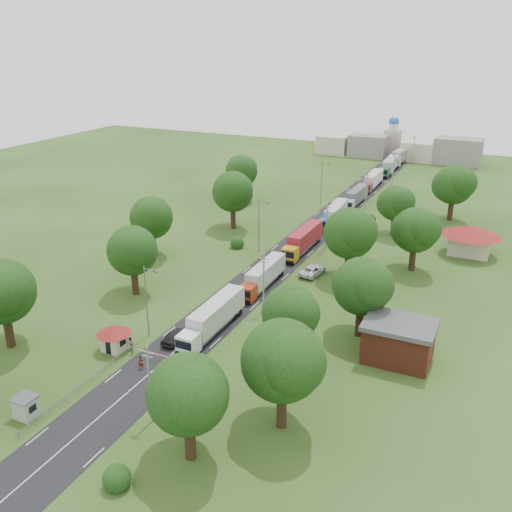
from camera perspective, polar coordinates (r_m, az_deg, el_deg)
The scene contains 49 objects.
ground at distance 91.43m, azimuth -0.57°, elevation -3.08°, with size 260.00×260.00×0.00m, color #2B4416.
road at distance 108.43m, azimuth 4.02°, elevation 0.89°, with size 8.00×200.00×0.04m, color black.
boom_barrier at distance 72.60m, azimuth -10.28°, elevation -9.60°, with size 9.22×0.35×1.18m.
guard_booth at distance 75.18m, azimuth -14.03°, elevation -7.66°, with size 4.40×4.40×3.45m.
kiosk at distance 66.55m, azimuth -22.05°, elevation -13.79°, with size 2.30×2.30×2.41m.
guard_rail at distance 68.75m, azimuth -17.68°, elevation -13.18°, with size 0.10×17.00×1.70m, color slate, non-canonical shape.
info_sign at distance 119.42m, azimuth 9.03°, elevation 4.13°, with size 0.12×3.10×4.10m.
pole_0 at distance 60.32m, azimuth -10.59°, elevation -12.39°, with size 1.60×0.24×9.00m.
pole_1 at distance 81.60m, azimuth 0.77°, elevation -2.61°, with size 1.60×0.24×9.00m.
pole_2 at distance 106.05m, azimuth 7.06°, elevation 2.98°, with size 1.60×0.24×9.00m.
pole_3 at distance 131.92m, azimuth 10.96°, elevation 6.42°, with size 1.60×0.24×9.00m.
pole_4 at distance 158.51m, azimuth 13.60°, elevation 8.70°, with size 1.60×0.24×9.00m.
pole_5 at distance 185.52m, azimuth 15.49°, elevation 10.31°, with size 1.60×0.24×9.00m.
lamp_0 at distance 76.09m, azimuth -10.83°, elevation -4.15°, with size 2.03×0.22×10.00m.
lamp_1 at distance 104.21m, azimuth 0.35°, elevation 3.31°, with size 2.03×0.22×10.00m.
lamp_2 at distance 135.57m, azimuth 6.64°, elevation 7.44°, with size 2.03×0.22×10.00m.
tree_0 at distance 53.85m, azimuth -6.76°, elevation -13.44°, with size 8.80×8.80×11.07m.
tree_1 at distance 57.15m, azimuth 2.73°, elevation -10.30°, with size 9.60×9.60×12.05m.
tree_2 at distance 68.76m, azimuth 3.48°, elevation -5.70°, with size 8.00×8.00×10.10m.
tree_3 at distance 75.51m, azimuth 10.58°, elevation -2.94°, with size 8.80×8.80×11.07m.
tree_4 at distance 93.18m, azimuth 9.38°, elevation 2.30°, with size 9.60×9.60×12.05m.
tree_5 at distance 99.02m, azimuth 15.67°, elevation 2.54°, with size 8.80×8.80×11.07m.
tree_6 at distance 116.38m, azimuth 13.78°, elevation 5.17°, with size 8.00×8.00×10.10m.
tree_7 at distance 129.23m, azimuth 19.18°, elevation 6.76°, with size 9.60×9.60×12.05m.
tree_9 at distance 78.09m, azimuth -24.00°, elevation -3.18°, with size 9.60×9.60×12.05m.
tree_10 at distance 88.32m, azimuth -12.21°, elevation 0.58°, with size 8.80×8.80×11.07m.
tree_11 at distance 103.66m, azimuth -10.38°, elevation 3.83°, with size 8.80×8.80×11.07m.
tree_12 at distance 116.83m, azimuth -2.31°, elevation 6.47°, with size 9.60×9.60×12.05m.
tree_13 at distance 137.80m, azimuth -1.44°, elevation 8.52°, with size 8.80×8.80×11.07m.
house_brick at distance 72.82m, azimuth 14.06°, elevation -8.24°, with size 8.60×6.60×5.20m.
house_cream at distance 110.54m, azimuth 20.68°, elevation 1.93°, with size 10.08×10.08×5.80m.
distant_town at distance 191.43m, azimuth 14.31°, elevation 10.38°, with size 52.00×8.00×8.00m.
church at distance 199.74m, azimuth 13.50°, elevation 11.44°, with size 5.00×5.00×12.30m.
truck_0 at distance 77.29m, azimuth -4.31°, elevation -6.17°, with size 2.60×14.85×4.12m.
truck_1 at distance 90.41m, azimuth 0.74°, elevation -1.99°, with size 2.44×13.63×3.78m.
truck_2 at distance 105.83m, azimuth 4.75°, elevation 1.61°, with size 2.64×14.96×4.15m.
truck_3 at distance 122.43m, azimuth 7.86°, elevation 4.17°, with size 3.15×14.15×3.91m.
truck_4 at distance 137.11m, azimuth 9.96°, elevation 5.88°, with size 2.60×13.47×3.73m.
truck_5 at distance 153.16m, azimuth 11.59°, elevation 7.42°, with size 2.60×14.12×3.91m.
truck_6 at distance 170.91m, azimuth 13.21°, elevation 8.78°, with size 3.16×15.20×4.20m.
truck_7 at distance 185.29m, azimuth 14.24°, elevation 9.65°, with size 3.44×15.49×4.28m.
truck_8 at distance 202.29m, azimuth 15.20°, elevation 10.43°, with size 2.40×13.63×3.78m.
car_lane_front at distance 76.16m, azimuth -8.11°, elevation -7.95°, with size 1.94×4.82×1.64m, color black.
car_lane_mid at distance 80.56m, azimuth -5.62°, elevation -6.21°, with size 1.46×4.18×1.38m, color gray.
car_lane_rear at distance 82.29m, azimuth -5.21°, elevation -5.58°, with size 1.87×4.60×1.33m, color black.
car_verge_near at distance 95.96m, azimuth 5.68°, elevation -1.43°, with size 2.74×5.94×1.65m, color silver.
car_verge_far at distance 113.42m, azimuth 8.54°, elevation 1.99°, with size 1.59×3.94×1.34m, color #53565A.
pedestrian_near at distance 71.05m, azimuth -11.44°, elevation -10.47°, with size 0.62×0.41×1.71m, color gray.
pedestrian_booth at distance 75.37m, azimuth -12.46°, elevation -8.57°, with size 0.84×0.66×1.74m, color gray.
Camera 1 is at (36.24, -74.93, 37.82)m, focal length 40.00 mm.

